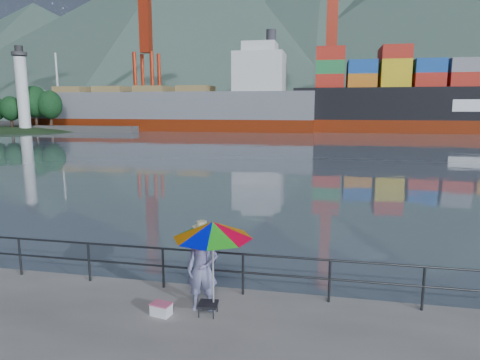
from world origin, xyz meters
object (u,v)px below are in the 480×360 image
cooler_bag (161,310)px  beach_umbrella (213,230)px  fisherman (202,269)px  bulk_carrier (178,108)px

cooler_bag → beach_umbrella: bearing=26.2°
fisherman → cooler_bag: bearing=-158.6°
fisherman → bulk_carrier: bulk_carrier is taller
bulk_carrier → fisherman: bearing=-69.9°
beach_umbrella → cooler_bag: 2.09m
fisherman → bulk_carrier: size_ratio=0.03×
fisherman → bulk_carrier: (-26.09, 71.49, 3.13)m
fisherman → beach_umbrella: size_ratio=0.90×
fisherman → beach_umbrella: 1.01m
cooler_bag → bulk_carrier: 76.36m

